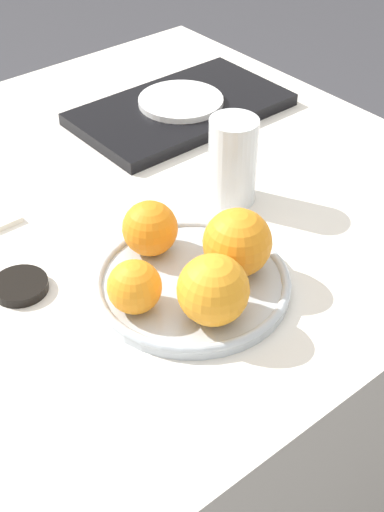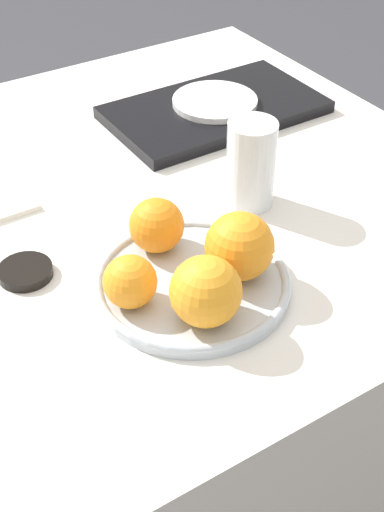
{
  "view_description": "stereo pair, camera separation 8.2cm",
  "coord_description": "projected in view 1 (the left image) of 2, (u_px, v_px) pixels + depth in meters",
  "views": [
    {
      "loc": [
        -0.36,
        -0.7,
        1.28
      ],
      "look_at": [
        0.05,
        -0.21,
        0.76
      ],
      "focal_mm": 50.0,
      "sensor_mm": 36.0,
      "label": 1
    },
    {
      "loc": [
        -0.29,
        -0.75,
        1.28
      ],
      "look_at": [
        0.05,
        -0.21,
        0.76
      ],
      "focal_mm": 50.0,
      "sensor_mm": 36.0,
      "label": 2
    }
  ],
  "objects": [
    {
      "name": "side_plate",
      "position": [
        181.0,
        101.0,
        1.18
      ],
      "size": [
        0.14,
        0.14,
        0.01
      ],
      "color": "white",
      "rests_on": "serving_tray"
    },
    {
      "name": "orange_3",
      "position": [
        150.0,
        228.0,
        0.87
      ],
      "size": [
        0.07,
        0.07,
        0.07
      ],
      "color": "orange",
      "rests_on": "fruit_platter"
    },
    {
      "name": "serving_tray",
      "position": [
        181.0,
        109.0,
        1.19
      ],
      "size": [
        0.35,
        0.2,
        0.02
      ],
      "color": "black",
      "rests_on": "table"
    },
    {
      "name": "orange_2",
      "position": [
        237.0,
        243.0,
        0.83
      ],
      "size": [
        0.08,
        0.08,
        0.08
      ],
      "color": "orange",
      "rests_on": "fruit_platter"
    },
    {
      "name": "orange_0",
      "position": [
        134.0,
        287.0,
        0.79
      ],
      "size": [
        0.06,
        0.06,
        0.06
      ],
      "color": "orange",
      "rests_on": "fruit_platter"
    },
    {
      "name": "fruit_platter",
      "position": [
        192.0,
        283.0,
        0.85
      ],
      "size": [
        0.24,
        0.24,
        0.02
      ],
      "color": "#B2BCC6",
      "rests_on": "table"
    },
    {
      "name": "table",
      "position": [
        87.0,
        395.0,
        1.18
      ],
      "size": [
        1.13,
        0.89,
        0.71
      ],
      "color": "silver",
      "rests_on": "ground_plane"
    },
    {
      "name": "water_glass",
      "position": [
        233.0,
        161.0,
        0.96
      ],
      "size": [
        0.07,
        0.07,
        0.12
      ],
      "color": "silver",
      "rests_on": "table"
    },
    {
      "name": "orange_1",
      "position": [
        213.0,
        290.0,
        0.77
      ],
      "size": [
        0.08,
        0.08,
        0.08
      ],
      "color": "orange",
      "rests_on": "fruit_platter"
    },
    {
      "name": "soy_dish",
      "position": [
        20.0,
        286.0,
        0.85
      ],
      "size": [
        0.07,
        0.07,
        0.01
      ],
      "color": "black",
      "rests_on": "table"
    }
  ]
}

